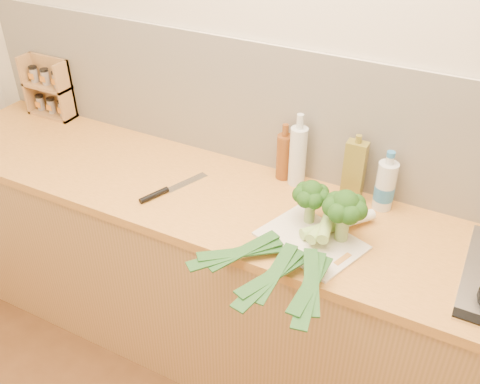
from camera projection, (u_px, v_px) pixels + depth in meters
name	position (u px, v px, depth m)	size (l,w,h in m)	color
room_shell	(299.00, 116.00, 2.13)	(3.50, 3.50, 3.50)	beige
counter	(263.00, 292.00, 2.32)	(3.20, 0.62, 0.90)	#B5834B
chopping_board	(311.00, 241.00, 1.90)	(0.35, 0.25, 0.01)	white
broccoli_left	(311.00, 195.00, 1.92)	(0.14, 0.14, 0.17)	#85A35F
broccoli_right	(345.00, 207.00, 1.82)	(0.15, 0.16, 0.20)	#85A35F
leek_front	(306.00, 233.00, 1.89)	(0.49, 0.59, 0.04)	white
leek_mid	(309.00, 241.00, 1.83)	(0.18, 0.66, 0.04)	white
leek_back	(322.00, 242.00, 1.80)	(0.18, 0.65, 0.04)	white
chefs_knife	(162.00, 192.00, 2.15)	(0.15, 0.31, 0.02)	silver
spice_rack	(50.00, 90.00, 2.67)	(0.25, 0.10, 0.30)	tan
oil_tin	(354.00, 170.00, 2.06)	(0.08, 0.05, 0.28)	olive
glass_bottle	(298.00, 155.00, 2.14)	(0.07, 0.07, 0.31)	silver
amber_bottle	(284.00, 156.00, 2.19)	(0.06, 0.06, 0.25)	brown
water_bottle	(385.00, 187.00, 2.02)	(0.08, 0.08, 0.23)	silver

